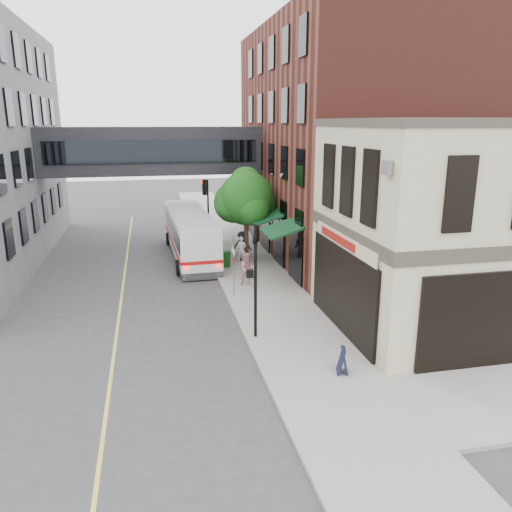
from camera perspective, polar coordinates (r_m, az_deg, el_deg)
name	(u,v)px	position (r m, az deg, el deg)	size (l,w,h in m)	color
ground	(256,364)	(18.14, 0.03, -12.23)	(120.00, 120.00, 0.00)	#38383A
sidewalk_main	(240,257)	(31.34, -1.80, -0.15)	(4.00, 60.00, 0.15)	gray
corner_building	(461,226)	(22.02, 22.35, 3.20)	(10.19, 8.12, 8.45)	#BDB390
brick_building	(358,143)	(33.55, 11.63, 12.54)	(13.76, 18.00, 14.00)	#59241B
skyway_bridge	(153,151)	(33.79, -11.71, 11.72)	(14.00, 3.18, 3.00)	black
traffic_signal_near	(255,267)	(18.91, -0.16, -1.31)	(0.44, 0.22, 4.60)	black
traffic_signal_far	(206,200)	(33.32, -5.75, 6.44)	(0.53, 0.28, 4.50)	black
street_sign_pole	(233,259)	(23.93, -2.59, -0.40)	(0.08, 0.75, 3.00)	gray
street_tree	(245,198)	(29.82, -1.22, 6.60)	(3.80, 3.20, 5.60)	#382619
lane_marking	(123,286)	(27.10, -14.96, -3.30)	(0.12, 40.00, 0.01)	#D8CC4C
bus	(190,233)	(31.62, -7.54, 2.66)	(2.82, 10.52, 2.81)	white
pedestrian_a	(241,250)	(29.70, -1.67, 0.72)	(0.58, 0.38, 1.59)	silver
pedestrian_b	(248,269)	(25.63, -0.95, -1.50)	(0.82, 0.64, 1.70)	#D58A90
pedestrian_c	(242,246)	(30.33, -1.61, 1.20)	(1.14, 0.66, 1.77)	black
newspaper_box	(225,259)	(28.96, -3.51, -0.33)	(0.48, 0.42, 0.95)	#135314
sandwich_board	(343,360)	(17.30, 9.88, -11.68)	(0.32, 0.50, 0.90)	black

